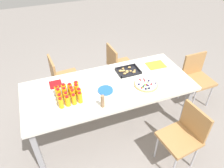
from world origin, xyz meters
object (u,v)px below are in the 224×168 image
object	(u,v)px
juice_bottle_13	(64,89)
juice_bottle_0	(61,103)
juice_bottle_9	(65,93)
party_table	(109,89)
juice_bottle_10	(71,92)
juice_bottle_3	(80,98)
chair_far_right	(118,64)
juice_bottle_14	(70,88)
juice_bottle_5	(67,97)
plate_stack	(105,90)
napkin_stack	(56,84)
cardboard_tube	(103,101)
juice_bottle_6	(73,95)
juice_bottle_2	(74,99)
juice_bottle_8	(59,94)
juice_bottle_1	(68,101)
chair_near_right	(184,134)
chair_end	(196,76)
juice_bottle_15	(76,86)
snack_tray	(128,71)
paper_folder	(156,65)
juice_bottle_4	(60,99)
juice_bottle_12	(57,91)
juice_bottle_7	(79,94)
fruit_pizza	(146,84)
juice_bottle_11	(77,90)
chair_far_left	(62,76)

from	to	relation	value
juice_bottle_13	juice_bottle_0	bearing A→B (deg)	-108.50
juice_bottle_9	party_table	bearing A→B (deg)	2.68
juice_bottle_10	juice_bottle_3	bearing A→B (deg)	-65.42
chair_far_right	juice_bottle_14	world-z (taller)	juice_bottle_14
party_table	juice_bottle_13	size ratio (longest dim) A/B	15.23
juice_bottle_5	juice_bottle_10	size ratio (longest dim) A/B	0.99
plate_stack	juice_bottle_13	bearing A→B (deg)	163.83
juice_bottle_9	napkin_stack	world-z (taller)	juice_bottle_9
cardboard_tube	juice_bottle_6	bearing A→B (deg)	140.53
juice_bottle_2	juice_bottle_8	xyz separation A→B (m)	(-0.15, 0.15, 0.00)
juice_bottle_1	juice_bottle_13	world-z (taller)	juice_bottle_13
chair_near_right	juice_bottle_8	bearing A→B (deg)	49.74
chair_end	chair_far_right	xyz separation A→B (m)	(-1.02, 0.74, 0.00)
juice_bottle_3	juice_bottle_15	world-z (taller)	juice_bottle_3
juice_bottle_8	snack_tray	world-z (taller)	juice_bottle_8
paper_folder	juice_bottle_2	bearing A→B (deg)	-163.70
juice_bottle_2	juice_bottle_4	xyz separation A→B (m)	(-0.15, 0.07, -0.00)
cardboard_tube	juice_bottle_2	bearing A→B (deg)	150.92
party_table	napkin_stack	world-z (taller)	napkin_stack
juice_bottle_12	juice_bottle_13	size ratio (longest dim) A/B	1.02
juice_bottle_7	fruit_pizza	world-z (taller)	juice_bottle_7
juice_bottle_3	juice_bottle_4	size ratio (longest dim) A/B	1.12
chair_far_right	juice_bottle_15	bearing A→B (deg)	-52.01
napkin_stack	juice_bottle_11	bearing A→B (deg)	-51.94
party_table	napkin_stack	distance (m)	0.68
juice_bottle_9	paper_folder	size ratio (longest dim) A/B	0.56
juice_bottle_4	juice_bottle_8	distance (m)	0.08
juice_bottle_1	juice_bottle_7	xyz separation A→B (m)	(0.15, 0.07, 0.01)
juice_bottle_4	juice_bottle_9	size ratio (longest dim) A/B	0.90
chair_far_right	juice_bottle_2	distance (m)	1.38
juice_bottle_8	fruit_pizza	world-z (taller)	juice_bottle_8
party_table	juice_bottle_5	bearing A→B (deg)	-169.99
juice_bottle_7	juice_bottle_9	world-z (taller)	same
juice_bottle_8	juice_bottle_11	size ratio (longest dim) A/B	1.00
chair_near_right	juice_bottle_7	distance (m)	1.29
juice_bottle_15	fruit_pizza	distance (m)	0.87
juice_bottle_6	snack_tray	distance (m)	0.88
chair_end	juice_bottle_5	xyz separation A→B (m)	(-2.02, -0.15, 0.32)
juice_bottle_4	napkin_stack	bearing A→B (deg)	89.94
juice_bottle_10	juice_bottle_15	size ratio (longest dim) A/B	0.94
juice_bottle_11	juice_bottle_14	world-z (taller)	juice_bottle_11
juice_bottle_6	juice_bottle_11	bearing A→B (deg)	50.32
juice_bottle_9	juice_bottle_11	world-z (taller)	juice_bottle_11
chair_far_left	juice_bottle_7	distance (m)	0.94
juice_bottle_4	napkin_stack	world-z (taller)	juice_bottle_4
juice_bottle_1	juice_bottle_6	size ratio (longest dim) A/B	0.91
chair_far_right	juice_bottle_9	bearing A→B (deg)	-54.10
juice_bottle_0	snack_tray	bearing A→B (deg)	20.84
juice_bottle_13	party_table	bearing A→B (deg)	-5.47
party_table	chair_end	world-z (taller)	chair_end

